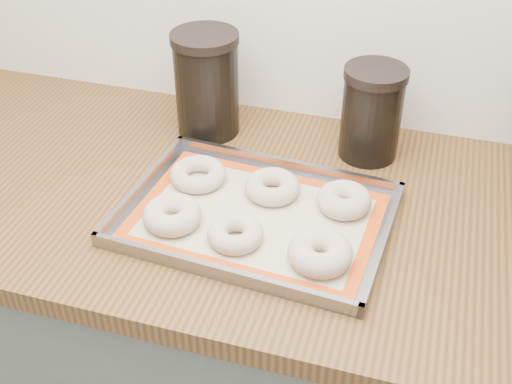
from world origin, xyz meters
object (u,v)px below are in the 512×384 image
(bagel_front_right, at_px, (320,253))
(bagel_back_mid, at_px, (272,187))
(baking_tray, at_px, (256,216))
(bagel_front_mid, at_px, (235,233))
(bagel_back_left, at_px, (198,174))
(canister_mid, at_px, (372,113))
(canister_left, at_px, (207,84))
(bagel_back_right, at_px, (344,200))
(bagel_front_left, at_px, (172,215))

(bagel_front_right, height_order, bagel_back_mid, bagel_front_right)
(baking_tray, relative_size, bagel_front_mid, 5.10)
(baking_tray, bearing_deg, bagel_back_left, 151.76)
(bagel_front_right, bearing_deg, canister_mid, 86.16)
(bagel_back_mid, distance_m, canister_left, 0.28)
(canister_mid, bearing_deg, bagel_back_left, -146.36)
(bagel_back_mid, distance_m, bagel_back_right, 0.13)
(bagel_front_mid, xyz_separation_m, bagel_back_mid, (0.02, 0.14, 0.00))
(bagel_back_left, height_order, bagel_back_right, bagel_back_right)
(bagel_back_left, xyz_separation_m, bagel_back_mid, (0.14, -0.00, 0.00))
(bagel_front_right, bearing_deg, baking_tray, 148.16)
(bagel_front_left, distance_m, bagel_back_left, 0.13)
(baking_tray, height_order, canister_left, canister_left)
(baking_tray, distance_m, canister_mid, 0.32)
(baking_tray, height_order, bagel_back_left, bagel_back_left)
(bagel_front_right, distance_m, bagel_back_right, 0.15)
(baking_tray, xyz_separation_m, bagel_front_right, (0.13, -0.08, 0.02))
(bagel_back_mid, bearing_deg, bagel_front_right, -51.63)
(bagel_front_left, xyz_separation_m, canister_mid, (0.29, 0.32, 0.07))
(bagel_front_left, xyz_separation_m, canister_left, (-0.05, 0.32, 0.09))
(bagel_front_mid, bearing_deg, bagel_back_left, 130.00)
(bagel_front_right, height_order, canister_left, canister_left)
(baking_tray, relative_size, bagel_back_mid, 4.77)
(canister_left, bearing_deg, bagel_front_left, -81.06)
(baking_tray, relative_size, bagel_back_left, 4.57)
(bagel_front_right, relative_size, bagel_back_mid, 1.04)
(canister_mid, bearing_deg, bagel_front_left, -131.59)
(bagel_back_left, bearing_deg, bagel_back_right, -1.04)
(bagel_back_mid, relative_size, canister_left, 0.46)
(bagel_back_left, height_order, bagel_back_mid, bagel_back_mid)
(bagel_front_right, xyz_separation_m, canister_mid, (0.02, 0.35, 0.07))
(bagel_back_right, bearing_deg, canister_mid, 86.55)
(bagel_front_mid, relative_size, bagel_back_left, 0.90)
(bagel_front_right, relative_size, canister_left, 0.48)
(bagel_front_right, height_order, bagel_back_left, bagel_front_right)
(baking_tray, relative_size, bagel_back_right, 4.99)
(bagel_front_left, relative_size, bagel_back_left, 0.97)
(baking_tray, bearing_deg, bagel_front_mid, -101.74)
(bagel_back_mid, distance_m, canister_mid, 0.25)
(baking_tray, xyz_separation_m, bagel_back_mid, (0.01, 0.07, 0.02))
(bagel_front_right, distance_m, bagel_back_left, 0.31)
(baking_tray, relative_size, bagel_front_left, 4.72)
(bagel_front_left, bearing_deg, bagel_back_left, 91.13)
(bagel_front_right, xyz_separation_m, bagel_back_left, (-0.27, 0.15, -0.00))
(bagel_back_right, bearing_deg, canister_left, 149.29)
(bagel_back_mid, height_order, bagel_back_right, bagel_back_right)
(bagel_back_right, distance_m, canister_mid, 0.21)
(canister_mid, bearing_deg, canister_left, -179.23)
(bagel_back_left, bearing_deg, baking_tray, -28.24)
(bagel_back_mid, height_order, canister_mid, canister_mid)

